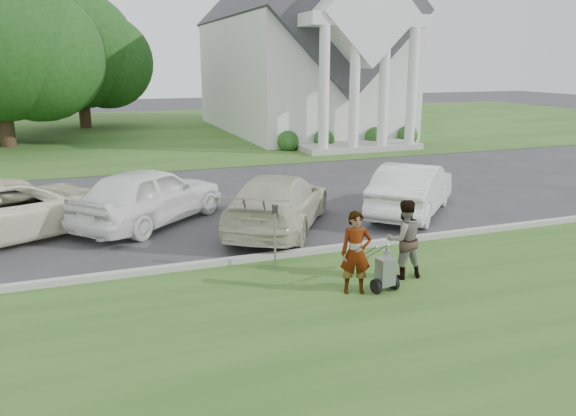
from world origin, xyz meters
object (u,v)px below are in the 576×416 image
car_c (278,202)px  car_d (412,189)px  tree_back (79,56)px  person_left (356,254)px  church (300,36)px  car_a (18,208)px  car_b (150,195)px  parking_meter_near (275,228)px  striping_cart (385,272)px  person_right (404,240)px

car_c → car_d: 4.22m
tree_back → person_left: (4.44, -31.83, -3.91)m
church → car_a: size_ratio=4.46×
car_a → car_b: 3.31m
car_b → person_left: bearing=164.6°
tree_back → parking_meter_near: bearing=-83.5°
church → car_a: bearing=-128.8°
car_d → car_b: bearing=33.2°
car_d → person_left: bearing=93.2°
church → striping_cart: 26.91m
person_left → parking_meter_near: (-1.03, 1.77, 0.11)m
parking_meter_near → car_d: size_ratio=0.32×
church → person_left: (-8.57, -24.95, -5.13)m
person_left → car_c: person_left is taller
parking_meter_near → car_b: 5.00m
person_left → car_b: size_ratio=0.34×
parking_meter_near → car_c: (1.07, 2.88, -0.19)m
striping_cart → car_d: bearing=45.2°
car_b → striping_cart: bearing=168.1°
car_b → person_right: bearing=175.1°
church → striping_cart: church is taller
car_b → car_c: bearing=-159.3°
person_right → car_b: (-4.44, 5.90, -0.01)m
car_a → car_d: 10.81m
person_right → parking_meter_near: person_right is taller
car_c → person_right: bearing=139.3°
person_right → car_c: (-1.27, 4.25, -0.09)m
parking_meter_near → car_d: (5.29, 2.99, -0.17)m
striping_cart → parking_meter_near: size_ratio=0.71×
car_c → church: bearing=-80.1°
person_right → car_b: 7.38m
striping_cart → car_d: 6.13m
tree_back → car_d: size_ratio=2.10×
car_b → car_d: 7.55m
car_c → parking_meter_near: bearing=102.4°
person_left → car_b: (-3.14, 6.30, -0.00)m
person_left → car_d: bearing=66.1°
striping_cart → car_b: bearing=112.1°
person_right → car_a: (-7.75, 5.88, -0.08)m
church → car_d: bearing=-102.1°
person_right → car_a: 9.73m
striping_cart → parking_meter_near: parking_meter_near is taller
church → car_b: (-11.71, -18.65, -5.13)m
car_b → tree_back: bearing=-38.9°
car_b → car_c: 3.57m
person_left → person_right: person_right is taller
person_right → car_a: bearing=-33.1°
striping_cart → car_c: 4.83m
parking_meter_near → car_d: bearing=29.5°
car_a → car_d: size_ratio=1.18×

